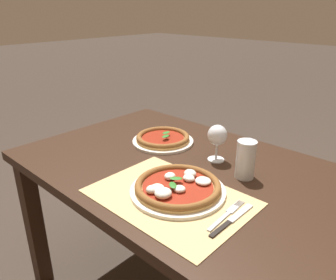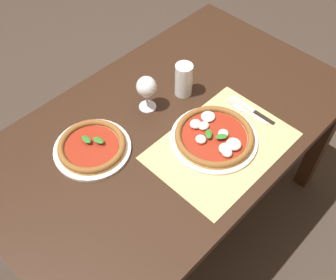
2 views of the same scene
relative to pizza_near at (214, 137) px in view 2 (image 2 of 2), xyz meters
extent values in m
plane|color=#382D26|center=(-0.05, 0.17, -0.76)|extent=(24.00, 24.00, 0.00)
cube|color=black|center=(-0.05, 0.17, -0.04)|extent=(1.49, 0.89, 0.04)
cube|color=black|center=(0.63, -0.21, -0.41)|extent=(0.07, 0.07, 0.70)
cube|color=black|center=(0.63, 0.56, -0.41)|extent=(0.07, 0.07, 0.70)
cube|color=tan|center=(0.00, -0.04, -0.02)|extent=(0.53, 0.37, 0.00)
cylinder|color=silver|center=(0.00, 0.00, -0.01)|extent=(0.33, 0.33, 0.01)
cylinder|color=tan|center=(0.00, 0.00, 0.00)|extent=(0.30, 0.30, 0.01)
torus|color=brown|center=(0.00, 0.00, 0.01)|extent=(0.30, 0.30, 0.02)
cylinder|color=maroon|center=(0.00, 0.00, 0.00)|extent=(0.24, 0.24, 0.00)
ellipsoid|color=silver|center=(-0.01, 0.08, 0.02)|extent=(0.05, 0.04, 0.03)
ellipsoid|color=silver|center=(0.01, -0.08, 0.02)|extent=(0.06, 0.06, 0.03)
ellipsoid|color=silver|center=(-0.04, -0.09, 0.01)|extent=(0.04, 0.04, 0.03)
ellipsoid|color=silver|center=(-0.03, -0.07, 0.02)|extent=(0.05, 0.05, 0.03)
ellipsoid|color=silver|center=(0.05, 0.08, 0.01)|extent=(0.06, 0.05, 0.02)
ellipsoid|color=silver|center=(0.03, -0.02, 0.01)|extent=(0.04, 0.04, 0.02)
ellipsoid|color=silver|center=(-0.06, 0.02, 0.01)|extent=(0.04, 0.04, 0.03)
ellipsoid|color=silver|center=(0.00, 0.06, 0.01)|extent=(0.04, 0.04, 0.02)
ellipsoid|color=#286B23|center=(0.00, -0.03, 0.02)|extent=(0.05, 0.05, 0.00)
ellipsoid|color=#286B23|center=(-0.02, 0.01, 0.02)|extent=(0.05, 0.05, 0.00)
cylinder|color=silver|center=(-0.35, 0.29, -0.02)|extent=(0.29, 0.29, 0.01)
cylinder|color=tan|center=(-0.35, 0.29, -0.01)|extent=(0.25, 0.25, 0.01)
torus|color=brown|center=(-0.35, 0.29, 0.00)|extent=(0.25, 0.25, 0.02)
cylinder|color=maroon|center=(-0.35, 0.29, 0.00)|extent=(0.20, 0.20, 0.00)
ellipsoid|color=#286B23|center=(-0.32, 0.28, 0.02)|extent=(0.03, 0.05, 0.00)
ellipsoid|color=#286B23|center=(-0.35, 0.32, 0.02)|extent=(0.02, 0.04, 0.00)
cylinder|color=silver|center=(-0.05, 0.30, -0.02)|extent=(0.07, 0.07, 0.00)
cylinder|color=silver|center=(-0.05, 0.30, 0.01)|extent=(0.01, 0.01, 0.06)
ellipsoid|color=silver|center=(-0.05, 0.30, 0.09)|extent=(0.08, 0.08, 0.08)
ellipsoid|color=#C17019|center=(-0.05, 0.30, 0.08)|extent=(0.07, 0.07, 0.05)
cylinder|color=silver|center=(0.11, 0.26, 0.05)|extent=(0.07, 0.07, 0.15)
cylinder|color=black|center=(0.11, 0.26, 0.03)|extent=(0.07, 0.07, 0.12)
cylinder|color=silver|center=(0.11, 0.26, 0.10)|extent=(0.07, 0.07, 0.02)
cube|color=#B7B7BC|center=(0.20, -0.04, -0.02)|extent=(0.02, 0.12, 0.00)
cube|color=#B7B7BC|center=(0.20, 0.04, -0.02)|extent=(0.02, 0.05, 0.00)
cylinder|color=#B7B7BC|center=(0.20, 0.08, -0.02)|extent=(0.01, 0.04, 0.00)
cylinder|color=#B7B7BC|center=(0.20, 0.08, -0.02)|extent=(0.01, 0.04, 0.00)
cylinder|color=#B7B7BC|center=(0.19, 0.08, -0.02)|extent=(0.01, 0.04, 0.00)
cylinder|color=#B7B7BC|center=(0.18, 0.08, -0.02)|extent=(0.01, 0.04, 0.00)
cube|color=black|center=(0.22, -0.07, -0.02)|extent=(0.01, 0.10, 0.01)
cube|color=#B7B7BC|center=(0.22, 0.04, -0.02)|extent=(0.02, 0.12, 0.00)
camera|label=1|loc=(0.64, -0.73, 0.57)|focal=35.00mm
camera|label=2|loc=(-0.79, -0.53, 1.13)|focal=42.00mm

